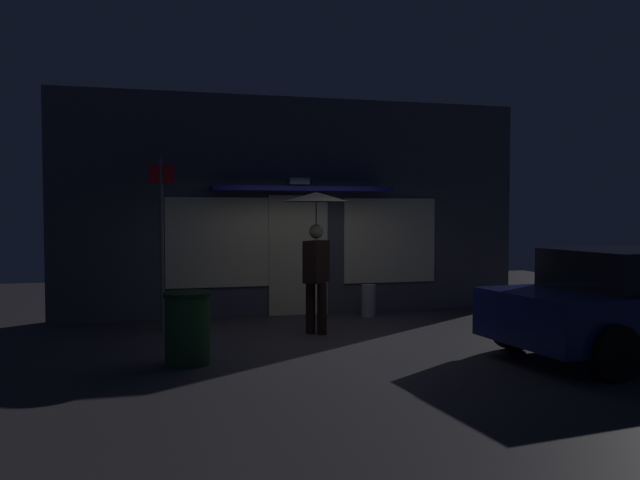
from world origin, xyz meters
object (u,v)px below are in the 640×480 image
person_with_umbrella (316,229)px  street_sign_post (162,235)px  sidewalk_bollard (368,301)px  trash_bin (187,328)px

person_with_umbrella → street_sign_post: street_sign_post is taller
person_with_umbrella → sidewalk_bollard: bearing=176.3°
street_sign_post → sidewalk_bollard: 3.85m
person_with_umbrella → trash_bin: person_with_umbrella is taller
street_sign_post → sidewalk_bollard: (3.61, 0.50, -1.24)m
sidewalk_bollard → trash_bin: bearing=-139.8°
person_with_umbrella → trash_bin: (-2.01, -1.48, -1.18)m
sidewalk_bollard → street_sign_post: bearing=-172.1°
person_with_umbrella → sidewalk_bollard: (1.30, 1.32, -1.34)m
person_with_umbrella → sidewalk_bollard: 2.29m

